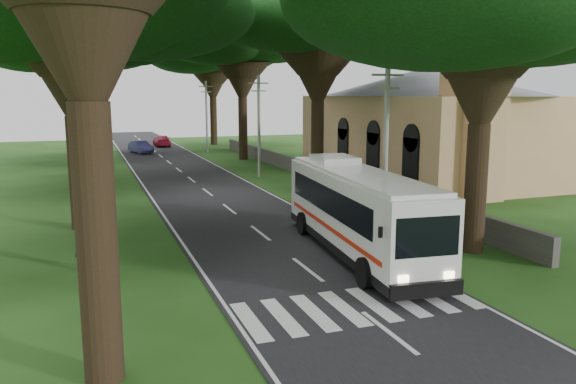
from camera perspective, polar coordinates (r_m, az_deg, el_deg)
The scene contains 17 objects.
ground at distance 19.62m, azimuth 4.20°, elevation -9.59°, with size 140.00×140.00×0.00m, color #204313.
road at distance 43.04m, azimuth -9.55°, elevation 1.04°, with size 8.00×120.00×0.04m, color black.
crosswalk at distance 17.93m, azimuth 6.87°, elevation -11.55°, with size 8.00×3.00×0.01m, color silver.
property_wall at distance 44.50m, azimuth 2.14°, elevation 2.23°, with size 0.35×50.00×1.20m, color #383533.
church at distance 46.12m, azimuth 13.70°, elevation 7.60°, with size 14.00×24.00×11.60m.
pole_near at distance 26.46m, azimuth 9.89°, elevation 4.64°, with size 1.60×0.24×8.00m.
pole_mid at distance 44.88m, azimuth -2.97°, elevation 6.88°, with size 1.60×0.24×8.00m.
pole_far at distance 64.25m, azimuth -8.27°, elevation 7.70°, with size 1.60×0.24×8.00m.
tree_l_midb at distance 47.10m, azimuth -20.48°, elevation 15.24°, with size 14.18×14.18×14.55m.
tree_l_far at distance 65.09m, azimuth -21.37°, elevation 14.16°, with size 16.08×16.08×15.61m.
tree_r_mida at distance 40.43m, azimuth 3.11°, elevation 17.96°, with size 13.65×13.65×15.28m.
tree_r_midb at distance 57.22m, azimuth -4.73°, elevation 15.97°, with size 15.67×15.67×16.04m.
tree_r_far at distance 74.84m, azimuth -7.73°, elevation 14.29°, with size 15.72×15.72×15.82m.
coach_bus at distance 23.15m, azimuth 7.00°, elevation -1.80°, with size 3.63×11.99×3.48m.
distant_car_b at distance 65.17m, azimuth -14.74°, elevation 4.45°, with size 1.45×4.17×1.37m, color navy.
distant_car_c at distance 73.07m, azimuth -12.69°, elevation 5.09°, with size 1.93×4.74×1.38m, color maroon.
pedestrian at distance 22.64m, azimuth -20.28°, elevation -5.09°, with size 0.67×0.44×1.84m, color black.
Camera 1 is at (-7.64, -16.85, 6.54)m, focal length 35.00 mm.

